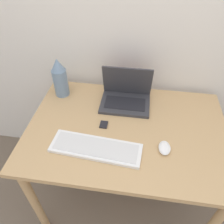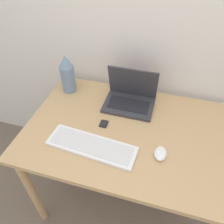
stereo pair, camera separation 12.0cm
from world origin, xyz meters
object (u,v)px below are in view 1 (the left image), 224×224
(vase, at_px, (60,78))
(mp3_player, at_px, (104,125))
(mouse, at_px, (165,148))
(keyboard, at_px, (96,148))
(laptop, at_px, (126,96))

(vase, height_order, mp3_player, vase)
(mouse, bearing_deg, mp3_player, 159.47)
(vase, xyz_separation_m, mp3_player, (0.32, -0.25, -0.12))
(keyboard, relative_size, mp3_player, 8.79)
(keyboard, height_order, vase, vase)
(vase, bearing_deg, laptop, -2.99)
(vase, relative_size, mp3_player, 4.80)
(keyboard, xyz_separation_m, mp3_player, (0.01, 0.18, -0.01))
(laptop, xyz_separation_m, keyboard, (-0.11, -0.40, -0.04))
(laptop, bearing_deg, mouse, -56.17)
(vase, distance_m, mp3_player, 0.43)
(laptop, xyz_separation_m, mp3_player, (-0.10, -0.23, -0.05))
(keyboard, distance_m, mp3_player, 0.18)
(mp3_player, bearing_deg, laptop, 65.46)
(laptop, height_order, keyboard, laptop)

